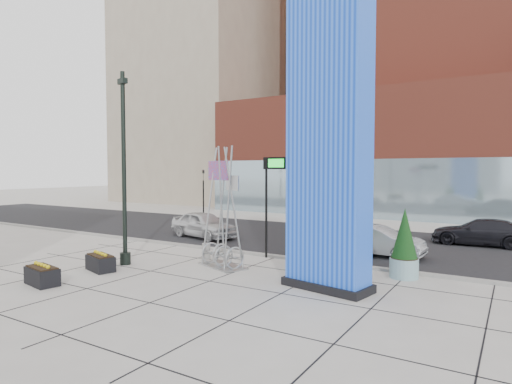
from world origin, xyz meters
The scene contains 20 objects.
ground centered at (0.00, 0.00, 0.00)m, with size 160.00×160.00×0.00m, color #9E9991.
street_asphalt centered at (0.00, 10.00, 0.01)m, with size 80.00×12.00×0.02m, color black.
curb_edge centered at (0.00, 4.00, 0.06)m, with size 80.00×0.30×0.12m, color gray.
tower_podium centered at (1.00, 27.00, 5.50)m, with size 34.00×10.00×11.00m, color brown.
tower_glass_front centered at (1.00, 22.20, 2.50)m, with size 34.00×0.60×5.00m, color #8CA5B2.
building_beige_left centered at (-26.00, 34.00, 17.00)m, with size 18.00×20.00×34.00m, color gray.
blue_pylon centered at (5.08, 0.34, 4.86)m, with size 3.21×1.89×10.05m.
lamp_post centered at (-3.84, -0.67, 3.39)m, with size 0.56×0.46×8.27m.
public_art_sculpture centered at (0.03, 1.18, 1.34)m, with size 2.49×1.85×5.09m.
concrete_bollard centered at (-1.50, 2.00, 0.37)m, with size 0.38×0.38×0.74m, color gray.
overhead_street_sign centered at (1.44, 3.80, 4.02)m, with size 2.21×0.33×4.68m.
round_planter_east centered at (7.00, 3.27, 1.26)m, with size 1.07×1.07×2.67m.
round_planter_mid centered at (4.00, 2.36, 1.16)m, with size 0.98×0.98×2.45m.
round_planter_west centered at (3.80, 3.60, 1.14)m, with size 0.96×0.96×2.41m.
box_planter_north centered at (-3.80, -2.00, 0.36)m, with size 1.57×1.09×0.78m.
box_planter_south centered at (-3.80, -4.50, 0.36)m, with size 1.53×0.95×0.79m.
car_white_west centered at (-5.50, 6.82, 0.79)m, with size 1.87×4.64×1.58m, color silver.
car_silver_mid centered at (4.99, 6.85, 0.71)m, with size 1.51×4.32×1.42m, color #9DA1A4.
car_dark_east centered at (8.97, 12.60, 0.72)m, with size 2.02×4.96×1.44m, color black.
traffic_signal centered at (-12.00, 15.00, 2.30)m, with size 0.15×0.18×4.10m.
Camera 1 is at (10.59, -13.36, 4.11)m, focal length 30.00 mm.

